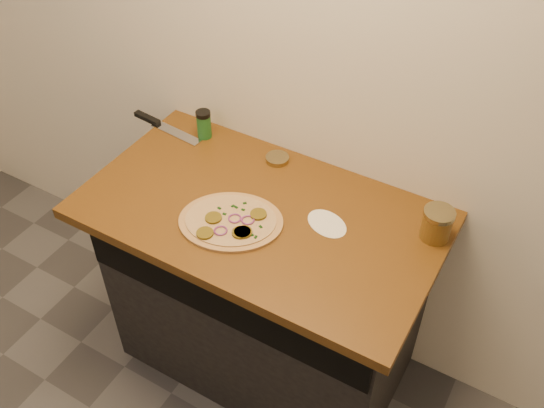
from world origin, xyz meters
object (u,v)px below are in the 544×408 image
Objects in this scene: pizza at (231,222)px; salsa_jar at (437,224)px; spice_shaker at (204,124)px; chefs_knife at (161,125)px.

salsa_jar reaches higher than pizza.
salsa_jar is 0.94m from spice_shaker.
pizza is at bearing -154.98° from salsa_jar.
chefs_knife is 2.96× the size of spice_shaker.
chefs_knife is 1.12m from salsa_jar.
salsa_jar is (0.59, 0.27, 0.05)m from pizza.
salsa_jar is at bearing -2.13° from chefs_knife.
spice_shaker is at bearing 134.80° from pizza.
chefs_knife is at bearing 177.87° from salsa_jar.
spice_shaker is at bearing 9.79° from chefs_knife.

